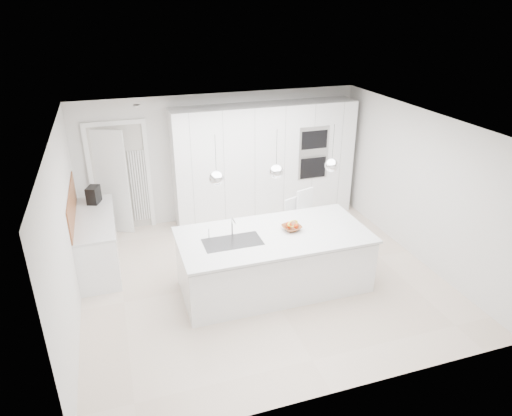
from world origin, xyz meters
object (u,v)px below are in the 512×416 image
object	(u,v)px
island_base	(274,263)
bar_stool_left	(293,227)
fruit_bowl	(292,228)
espresso_machine	(94,195)
bar_stool_right	(307,222)

from	to	relation	value
island_base	bar_stool_left	world-z (taller)	bar_stool_left
fruit_bowl	bar_stool_left	bearing A→B (deg)	65.05
island_base	espresso_machine	distance (m)	3.34
espresso_machine	bar_stool_right	world-z (taller)	espresso_machine
island_base	espresso_machine	world-z (taller)	espresso_machine
island_base	fruit_bowl	bearing A→B (deg)	16.91
island_base	bar_stool_left	size ratio (longest dim) A/B	2.90
espresso_machine	bar_stool_left	world-z (taller)	espresso_machine
fruit_bowl	bar_stool_right	distance (m)	1.13
bar_stool_left	espresso_machine	bearing A→B (deg)	137.69
island_base	espresso_machine	size ratio (longest dim) A/B	9.62
espresso_machine	bar_stool_right	xyz separation A→B (m)	(3.47, -1.16, -0.50)
island_base	bar_stool_right	world-z (taller)	bar_stool_right
bar_stool_left	bar_stool_right	bearing A→B (deg)	-24.44
island_base	bar_stool_left	xyz separation A→B (m)	(0.69, 0.94, 0.05)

